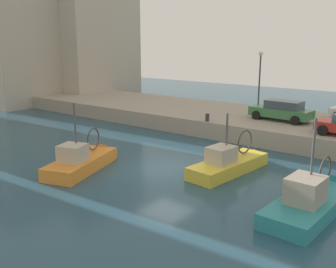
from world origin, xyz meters
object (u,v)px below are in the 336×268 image
object	(u,v)px
mooring_bollard_north	(207,117)
quay_streetlamp	(260,71)
fishing_boat_teal	(312,206)
parked_car_green	(282,110)
fishing_boat_orange	(85,165)
fishing_boat_yellow	(232,168)

from	to	relation	value
mooring_bollard_north	quay_streetlamp	size ratio (longest dim) A/B	0.11
fishing_boat_teal	parked_car_green	distance (m)	12.82
fishing_boat_orange	parked_car_green	bearing A→B (deg)	-23.12
fishing_boat_teal	fishing_boat_yellow	bearing A→B (deg)	65.03
fishing_boat_orange	fishing_boat_teal	bearing A→B (deg)	-79.43
parked_car_green	mooring_bollard_north	world-z (taller)	parked_car_green
fishing_boat_yellow	fishing_boat_teal	distance (m)	5.54
parked_car_green	fishing_boat_teal	bearing A→B (deg)	-152.18
parked_car_green	quay_streetlamp	distance (m)	4.35
parked_car_green	quay_streetlamp	xyz separation A→B (m)	(2.17, 2.82, 2.51)
fishing_boat_yellow	fishing_boat_teal	xyz separation A→B (m)	(-2.34, -5.02, 0.01)
parked_car_green	quay_streetlamp	bearing A→B (deg)	52.43
fishing_boat_orange	quay_streetlamp	distance (m)	16.42
mooring_bollard_north	fishing_boat_orange	bearing A→B (deg)	170.56
fishing_boat_orange	fishing_boat_teal	world-z (taller)	fishing_boat_teal
fishing_boat_yellow	fishing_boat_orange	bearing A→B (deg)	124.24
fishing_boat_orange	fishing_boat_yellow	bearing A→B (deg)	-55.76
fishing_boat_teal	mooring_bollard_north	world-z (taller)	fishing_boat_teal
fishing_boat_yellow	quay_streetlamp	xyz separation A→B (m)	(11.06, 3.72, 4.32)
fishing_boat_orange	fishing_boat_teal	size ratio (longest dim) A/B	0.93
fishing_boat_orange	fishing_boat_teal	distance (m)	11.85
fishing_boat_orange	parked_car_green	size ratio (longest dim) A/B	1.32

